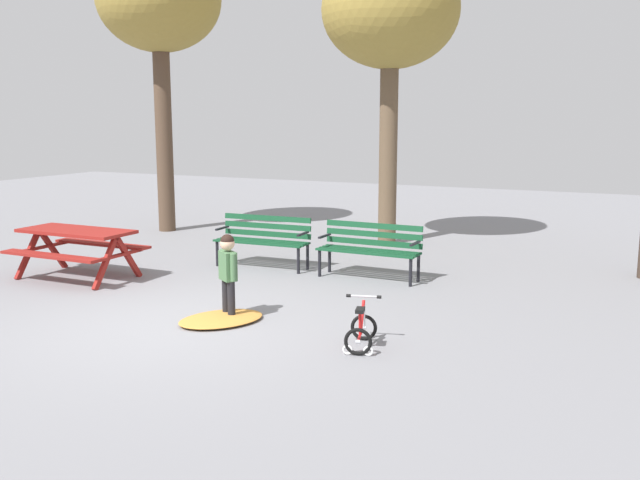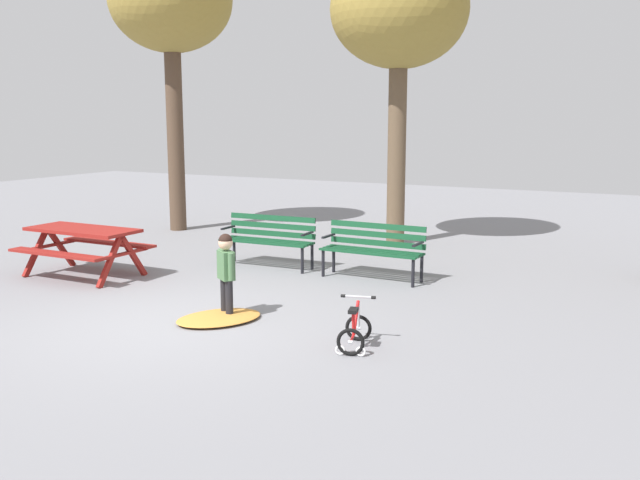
% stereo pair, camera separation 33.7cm
% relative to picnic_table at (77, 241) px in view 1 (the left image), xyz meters
% --- Properties ---
extents(ground, '(36.00, 36.00, 0.00)m').
position_rel_picnic_table_xyz_m(ground, '(2.88, -1.45, -0.59)').
color(ground, gray).
extents(picnic_table, '(1.80, 1.34, 0.79)m').
position_rel_picnic_table_xyz_m(picnic_table, '(0.00, 0.00, 0.00)').
color(picnic_table, maroon).
rests_on(picnic_table, ground).
extents(park_bench_far_left, '(1.62, 0.52, 0.85)m').
position_rel_picnic_table_xyz_m(park_bench_far_left, '(2.19, 1.97, -0.08)').
color(park_bench_far_left, '#144728').
rests_on(park_bench_far_left, ground).
extents(park_bench_left, '(1.61, 0.48, 0.85)m').
position_rel_picnic_table_xyz_m(park_bench_left, '(4.09, 1.96, -0.08)').
color(park_bench_left, '#144728').
rests_on(park_bench_left, ground).
extents(child_standing, '(0.35, 0.28, 1.06)m').
position_rel_picnic_table_xyz_m(child_standing, '(3.32, -0.87, 0.03)').
color(child_standing, black).
rests_on(child_standing, ground).
extents(kids_bicycle, '(0.48, 0.62, 0.54)m').
position_rel_picnic_table_xyz_m(kids_bicycle, '(5.25, -1.23, -0.39)').
color(kids_bicycle, black).
rests_on(kids_bicycle, ground).
extents(leaf_pile, '(1.19, 1.31, 0.07)m').
position_rel_picnic_table_xyz_m(leaf_pile, '(3.32, -1.04, -0.56)').
color(leaf_pile, '#C68438').
rests_on(leaf_pile, ground).
extents(tree_far_left, '(2.60, 2.60, 6.01)m').
position_rel_picnic_table_xyz_m(tree_far_left, '(-1.65, 4.36, 4.22)').
color(tree_far_left, brown).
rests_on(tree_far_left, ground).
extents(tree_left, '(2.60, 2.60, 5.56)m').
position_rel_picnic_table_xyz_m(tree_left, '(3.27, 4.94, 3.79)').
color(tree_left, brown).
rests_on(tree_left, ground).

